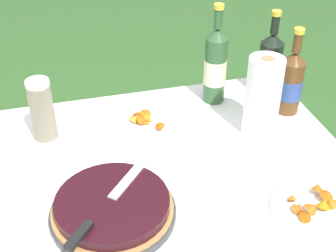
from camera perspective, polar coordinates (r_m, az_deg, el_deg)
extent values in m
cube|color=#A87A47|center=(1.36, -14.79, -8.43)|extent=(1.81, 0.91, 0.03)
cylinder|color=#A87A47|center=(2.03, 10.60, -4.21)|extent=(0.06, 0.06, 0.67)
cube|color=white|center=(1.34, -14.91, -7.80)|extent=(1.82, 0.92, 0.00)
cube|color=white|center=(1.74, -15.31, 0.84)|extent=(1.82, 0.01, 0.10)
cube|color=white|center=(1.60, 19.51, -3.34)|extent=(0.00, 0.92, 0.10)
cylinder|color=#38383D|center=(1.23, -6.70, -10.48)|extent=(0.33, 0.33, 0.02)
cylinder|color=#B78447|center=(1.22, -6.75, -9.99)|extent=(0.31, 0.31, 0.01)
cylinder|color=black|center=(1.21, -6.81, -9.34)|extent=(0.29, 0.29, 0.03)
cube|color=silver|center=(1.26, -4.57, -6.13)|extent=(0.14, 0.16, 0.00)
cube|color=black|center=(1.12, -10.77, -12.96)|extent=(0.08, 0.08, 0.01)
cylinder|color=beige|center=(1.50, -14.74, -0.18)|extent=(0.07, 0.07, 0.09)
cylinder|color=beige|center=(1.50, -14.81, 0.23)|extent=(0.07, 0.07, 0.09)
cylinder|color=beige|center=(1.49, -14.89, 0.64)|extent=(0.07, 0.07, 0.09)
cylinder|color=beige|center=(1.48, -14.96, 1.05)|extent=(0.07, 0.07, 0.09)
cylinder|color=beige|center=(1.48, -15.03, 1.48)|extent=(0.07, 0.07, 0.09)
cylinder|color=beige|center=(1.47, -15.11, 1.90)|extent=(0.07, 0.07, 0.09)
cylinder|color=beige|center=(1.46, -15.19, 2.33)|extent=(0.07, 0.07, 0.09)
cylinder|color=beige|center=(1.46, -15.26, 2.76)|extent=(0.07, 0.07, 0.09)
cylinder|color=beige|center=(1.45, -15.34, 3.20)|extent=(0.07, 0.07, 0.09)
cylinder|color=beige|center=(1.44, -15.42, 3.63)|extent=(0.07, 0.07, 0.09)
torus|color=beige|center=(1.42, -15.71, 5.28)|extent=(0.07, 0.07, 0.01)
cylinder|color=#2D562D|center=(1.64, 5.75, 6.79)|extent=(0.08, 0.08, 0.24)
cylinder|color=beige|center=(1.64, 5.74, 6.64)|extent=(0.08, 0.08, 0.09)
cone|color=#2D562D|center=(1.58, 6.04, 11.19)|extent=(0.08, 0.08, 0.04)
cylinder|color=#2D562D|center=(1.56, 6.16, 12.89)|extent=(0.03, 0.03, 0.06)
cylinder|color=gold|center=(1.54, 6.25, 14.29)|extent=(0.03, 0.03, 0.02)
cylinder|color=brown|center=(1.63, 14.65, 4.61)|extent=(0.08, 0.08, 0.19)
cylinder|color=#334C93|center=(1.63, 14.63, 4.49)|extent=(0.08, 0.08, 0.07)
cone|color=brown|center=(1.58, 15.23, 8.09)|extent=(0.08, 0.08, 0.04)
cylinder|color=brown|center=(1.56, 15.51, 9.75)|extent=(0.03, 0.03, 0.06)
cylinder|color=gold|center=(1.54, 15.75, 11.11)|extent=(0.03, 0.03, 0.02)
cylinder|color=black|center=(1.72, 12.23, 6.88)|extent=(0.08, 0.08, 0.20)
cylinder|color=yellow|center=(1.73, 12.21, 6.77)|extent=(0.08, 0.08, 0.07)
cone|color=black|center=(1.67, 12.71, 10.38)|extent=(0.08, 0.08, 0.04)
cylinder|color=black|center=(1.66, 12.93, 11.97)|extent=(0.03, 0.03, 0.06)
cylinder|color=gold|center=(1.64, 13.12, 13.27)|extent=(0.03, 0.03, 0.02)
cylinder|color=white|center=(1.54, -2.85, 0.12)|extent=(0.22, 0.22, 0.01)
torus|color=white|center=(1.54, -2.86, 0.37)|extent=(0.21, 0.21, 0.01)
cone|color=#BA611B|center=(1.57, -2.85, 1.67)|extent=(0.06, 0.06, 0.04)
cone|color=#BB500D|center=(1.49, -1.03, 0.24)|extent=(0.05, 0.05, 0.03)
cone|color=#AE6C18|center=(1.54, -3.06, 1.01)|extent=(0.04, 0.05, 0.04)
cone|color=orange|center=(1.55, -3.98, 0.98)|extent=(0.05, 0.05, 0.04)
cone|color=#CC590B|center=(1.54, -2.81, 1.22)|extent=(0.04, 0.03, 0.03)
cone|color=#BD6C0D|center=(1.57, -3.14, 1.50)|extent=(0.05, 0.05, 0.03)
cone|color=#C85B13|center=(1.52, -3.16, 0.87)|extent=(0.04, 0.04, 0.04)
cone|color=#A5440E|center=(1.55, -3.72, 1.44)|extent=(0.04, 0.05, 0.03)
cone|color=orange|center=(1.53, -2.88, 0.99)|extent=(0.05, 0.05, 0.05)
cone|color=#AE560C|center=(1.54, -2.60, 1.03)|extent=(0.05, 0.05, 0.05)
cone|color=#AA621C|center=(1.53, -2.64, 1.01)|extent=(0.04, 0.03, 0.03)
cylinder|color=white|center=(1.30, 17.02, -9.58)|extent=(0.22, 0.22, 0.01)
torus|color=white|center=(1.29, 17.08, -9.32)|extent=(0.21, 0.21, 0.01)
cone|color=#AC5A14|center=(1.28, 17.29, -9.45)|extent=(0.05, 0.05, 0.05)
cone|color=orange|center=(1.29, 18.49, -8.93)|extent=(0.05, 0.05, 0.04)
cone|color=#B55A1B|center=(1.27, 15.70, -9.39)|extent=(0.04, 0.04, 0.03)
cone|color=#C2681E|center=(1.29, 14.89, -8.38)|extent=(0.04, 0.04, 0.04)
cone|color=#A74E0B|center=(1.25, 16.67, -10.49)|extent=(0.05, 0.05, 0.05)
cone|color=#AE6314|center=(1.31, 18.94, -7.82)|extent=(0.05, 0.06, 0.04)
cone|color=#B25914|center=(1.26, 15.63, -9.66)|extent=(0.04, 0.04, 0.04)
cone|color=#AB5713|center=(1.32, 17.78, -7.06)|extent=(0.04, 0.04, 0.03)
cone|color=#B56315|center=(1.31, 19.17, -8.70)|extent=(0.06, 0.06, 0.04)
cylinder|color=white|center=(1.48, 11.46, 3.47)|extent=(0.11, 0.11, 0.26)
cylinder|color=#9E7A56|center=(1.41, 12.07, 8.05)|extent=(0.04, 0.04, 0.00)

